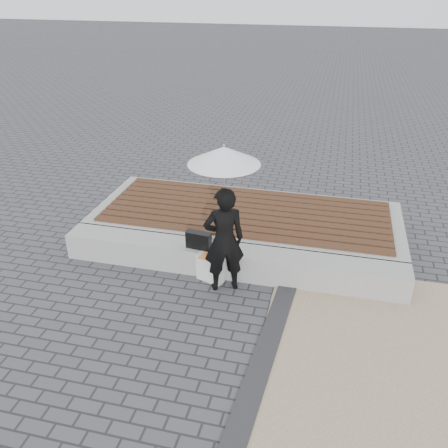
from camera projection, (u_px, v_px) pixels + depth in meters
The scene contains 10 objects.
ground at pixel (199, 345), 5.58m from camera, with size 80.00×80.00×0.00m, color #45464A.
edging_band at pixel (253, 387), 4.99m from camera, with size 0.25×5.20×0.04m, color #2C2C2E.
seating_ledge at pixel (230, 260), 6.86m from camera, with size 5.00×0.45×0.40m, color #ABABA6.
timber_platform at pixel (246, 223), 7.89m from camera, with size 5.00×2.00×0.40m, color #A7A8A2.
timber_decking at pixel (246, 211), 7.79m from camera, with size 4.60×1.80×0.04m, color #4E321C, non-canonical shape.
woman at pixel (224, 240), 6.27m from camera, with size 0.55×0.36×1.51m, color black.
parasol at pixel (224, 155), 5.71m from camera, with size 0.90×0.90×1.15m.
handbag at pixel (199, 240), 6.73m from camera, with size 0.36×0.13×0.25m, color black.
canvas_tote at pixel (210, 268), 6.68m from camera, with size 0.38×0.16×0.40m, color silver.
magazine at pixel (209, 258), 6.54m from camera, with size 0.26×0.19×0.01m, color #F33949.
Camera 1 is at (1.31, -4.07, 3.88)m, focal length 37.90 mm.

